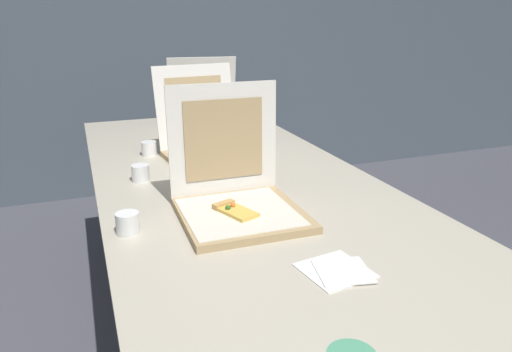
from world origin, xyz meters
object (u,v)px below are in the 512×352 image
Objects in this scene: pizza_box_front at (237,197)px; pizza_box_back at (206,121)px; pizza_box_middle at (210,146)px; cup_white_mid at (141,173)px; napkin_pile at (338,271)px; table at (234,189)px; cup_white_near_left at (128,223)px; cup_white_far at (149,149)px.

pizza_box_front is 1.09m from pizza_box_back.
pizza_box_middle is 7.10× the size of cup_white_mid.
pizza_box_middle is 2.67× the size of napkin_pile.
table is 0.34m from cup_white_mid.
pizza_box_back reaches higher than cup_white_near_left.
table is 36.79× the size of cup_white_far.
napkin_pile is (0.03, -0.99, -0.05)m from pizza_box_middle.
cup_white_near_left reaches higher than napkin_pile.
cup_white_near_left is (-0.32, -0.02, -0.02)m from pizza_box_front.
cup_white_mid is at bearing -155.88° from pizza_box_middle.
pizza_box_front is 0.74m from cup_white_far.
cup_white_mid is at bearing 77.86° from cup_white_near_left.
pizza_box_front is 5.85× the size of cup_white_far.
pizza_box_middle reaches higher than cup_white_mid.
napkin_pile is at bearing -85.81° from pizza_box_back.
pizza_box_middle is 0.50m from pizza_box_back.
cup_white_far is (0.17, 0.75, 0.00)m from cup_white_near_left.
pizza_box_middle is (0.08, 0.58, -0.00)m from pizza_box_front.
pizza_box_back is 1.49m from napkin_pile.
cup_white_near_left is at bearing -140.52° from table.
pizza_box_back is (0.11, 0.49, 0.00)m from pizza_box_middle.
table is at bearing 39.48° from cup_white_near_left.
table is at bearing 91.33° from napkin_pile.
cup_white_mid is 0.38× the size of napkin_pile.
cup_white_mid and cup_white_far have the same top height.
cup_white_near_left and cup_white_far have the same top height.
pizza_box_front is at bearing -78.19° from cup_white_far.
pizza_box_back reaches higher than table.
pizza_box_middle is 0.36m from cup_white_mid.
pizza_box_middle is 1.15× the size of pizza_box_back.
cup_white_far is (-0.25, 0.41, 0.07)m from table.
table is 5.94× the size of pizza_box_back.
table is 0.77m from pizza_box_back.
pizza_box_middle is 7.10× the size of cup_white_near_left.
pizza_box_front is 0.59m from pizza_box_middle.
cup_white_mid reaches higher than napkin_pile.
pizza_box_back is 0.79m from cup_white_mid.
pizza_box_middle reaches higher than pizza_box_back.
cup_white_near_left is at bearing -102.14° from cup_white_mid.
table is 0.35m from pizza_box_front.
pizza_box_middle reaches higher than cup_white_near_left.
table is at bearing -92.75° from pizza_box_middle.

